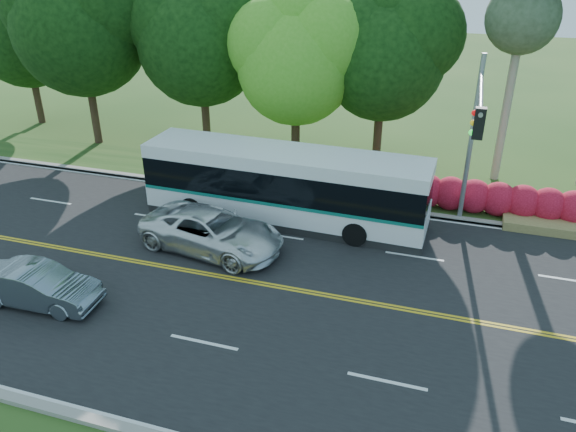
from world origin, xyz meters
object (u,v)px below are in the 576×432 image
(traffic_signal, at_px, (474,128))
(suv, at_px, (212,231))
(sedan, at_px, (38,286))
(transit_bus, at_px, (284,187))

(traffic_signal, bearing_deg, suv, -157.91)
(suv, bearing_deg, sedan, 151.11)
(transit_bus, relative_size, sedan, 2.90)
(sedan, xyz_separation_m, suv, (3.96, 5.02, 0.11))
(transit_bus, distance_m, suv, 3.80)
(transit_bus, relative_size, suv, 2.11)
(transit_bus, bearing_deg, suv, -118.61)
(traffic_signal, distance_m, suv, 10.50)
(sedan, bearing_deg, transit_bus, -37.91)
(transit_bus, distance_m, sedan, 10.13)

